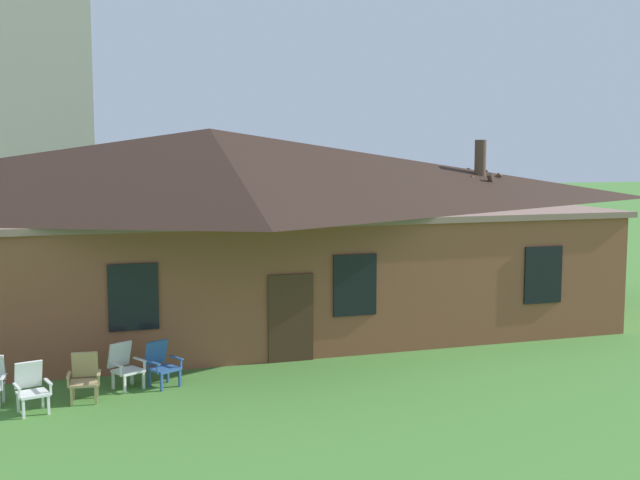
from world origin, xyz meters
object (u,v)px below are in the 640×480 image
object	(u,v)px
lawn_chair_right_end	(161,363)
lawn_chair_middle	(125,365)
lawn_chair_left_end	(85,376)
lawn_chair_near_door	(31,386)

from	to	relation	value
lawn_chair_right_end	lawn_chair_middle	bearing A→B (deg)	174.47
lawn_chair_left_end	lawn_chair_middle	world-z (taller)	same
lawn_chair_left_end	lawn_chair_right_end	xyz separation A→B (m)	(1.58, 0.55, 0.00)
lawn_chair_near_door	lawn_chair_middle	distance (m)	2.11
lawn_chair_left_end	lawn_chair_right_end	distance (m)	1.68
lawn_chair_middle	lawn_chair_right_end	xyz separation A→B (m)	(0.75, -0.07, 0.00)
lawn_chair_near_door	lawn_chair_right_end	size ratio (longest dim) A/B	1.00
lawn_chair_near_door	lawn_chair_right_end	world-z (taller)	same
lawn_chair_near_door	lawn_chair_left_end	xyz separation A→B (m)	(1.00, 0.43, 0.00)
lawn_chair_left_end	lawn_chair_near_door	bearing A→B (deg)	-156.51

